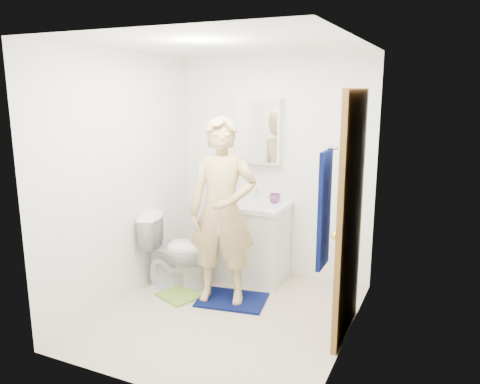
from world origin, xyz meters
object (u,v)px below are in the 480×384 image
object	(u,v)px
toilet	(180,250)
towel	(324,210)
vanity_cabinet	(250,243)
soap_dispenser	(225,193)
medicine_cabinet	(259,131)
toothbrush_cup	(275,198)
man	(222,211)

from	to	relation	value
toilet	towel	bearing A→B (deg)	-137.29
vanity_cabinet	towel	xyz separation A→B (m)	(1.18, -1.48, 0.85)
soap_dispenser	vanity_cabinet	bearing A→B (deg)	4.12
towel	soap_dispenser	distance (m)	2.11
medicine_cabinet	towel	size ratio (longest dim) A/B	0.87
toilet	soap_dispenser	distance (m)	0.78
toothbrush_cup	vanity_cabinet	bearing A→B (deg)	-155.14
medicine_cabinet	toilet	bearing A→B (deg)	-128.84
medicine_cabinet	towel	bearing A→B (deg)	-55.39
towel	toilet	distance (m)	2.20
vanity_cabinet	man	world-z (taller)	man
medicine_cabinet	toothbrush_cup	bearing A→B (deg)	-26.44
toothbrush_cup	toilet	bearing A→B (deg)	-143.19
toilet	soap_dispenser	world-z (taller)	soap_dispenser
towel	man	size ratio (longest dim) A/B	0.45
vanity_cabinet	medicine_cabinet	xyz separation A→B (m)	(0.00, 0.22, 1.20)
medicine_cabinet	toothbrush_cup	world-z (taller)	medicine_cabinet
soap_dispenser	medicine_cabinet	bearing A→B (deg)	39.42
man	toothbrush_cup	bearing A→B (deg)	58.67
towel	medicine_cabinet	bearing A→B (deg)	124.61
towel	man	world-z (taller)	man
medicine_cabinet	man	xyz separation A→B (m)	(-0.00, -0.89, -0.69)
vanity_cabinet	soap_dispenser	bearing A→B (deg)	-175.88
towel	toilet	xyz separation A→B (m)	(-1.77, 0.98, -0.86)
vanity_cabinet	toilet	bearing A→B (deg)	-139.27
soap_dispenser	man	world-z (taller)	man
vanity_cabinet	medicine_cabinet	distance (m)	1.22
toilet	toothbrush_cup	world-z (taller)	toothbrush_cup
soap_dispenser	man	size ratio (longest dim) A/B	0.09
medicine_cabinet	vanity_cabinet	bearing A→B (deg)	-90.00
vanity_cabinet	toilet	size ratio (longest dim) A/B	1.02
vanity_cabinet	medicine_cabinet	size ratio (longest dim) A/B	1.14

